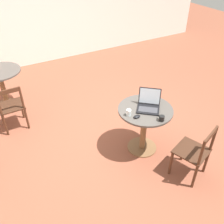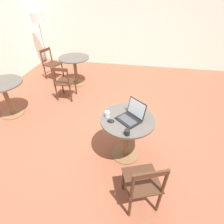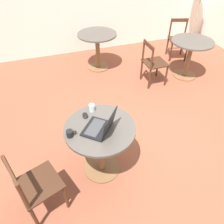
% 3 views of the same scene
% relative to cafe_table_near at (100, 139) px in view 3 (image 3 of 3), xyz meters
% --- Properties ---
extents(ground_plane, '(16.00, 16.00, 0.00)m').
position_rel_cafe_table_near_xyz_m(ground_plane, '(0.69, 0.20, -0.55)').
color(ground_plane, brown).
extents(cafe_table_near, '(0.78, 0.78, 0.74)m').
position_rel_cafe_table_near_xyz_m(cafe_table_near, '(0.00, 0.00, 0.00)').
color(cafe_table_near, brown).
rests_on(cafe_table_near, ground_plane).
extents(cafe_table_mid, '(0.78, 0.78, 0.74)m').
position_rel_cafe_table_near_xyz_m(cafe_table_mid, '(2.26, 1.61, 0.00)').
color(cafe_table_mid, brown).
rests_on(cafe_table_mid, ground_plane).
extents(cafe_table_far, '(0.78, 0.78, 0.74)m').
position_rel_cafe_table_near_xyz_m(cafe_table_far, '(0.67, 2.51, 0.00)').
color(cafe_table_far, brown).
rests_on(cafe_table_far, ground_plane).
extents(chair_near_left, '(0.51, 0.51, 0.83)m').
position_rel_cafe_table_near_xyz_m(chair_near_left, '(-0.76, -0.27, -0.13)').
color(chair_near_left, '#472819').
rests_on(chair_near_left, ground_plane).
extents(chair_mid_back, '(0.50, 0.50, 0.83)m').
position_rel_cafe_table_near_xyz_m(chair_mid_back, '(2.50, 2.41, -0.13)').
color(chair_mid_back, '#472819').
rests_on(chair_mid_back, ground_plane).
extents(chair_mid_left, '(0.40, 0.40, 0.83)m').
position_rel_cafe_table_near_xyz_m(chair_mid_left, '(1.48, 1.61, -0.13)').
color(chair_mid_left, '#472819').
rests_on(chair_mid_left, ground_plane).
extents(laptop, '(0.42, 0.43, 0.26)m').
position_rel_cafe_table_near_xyz_m(laptop, '(-0.00, -0.05, 0.24)').
color(laptop, black).
rests_on(laptop, cafe_table_near).
extents(mouse, '(0.06, 0.10, 0.03)m').
position_rel_cafe_table_near_xyz_m(mouse, '(-0.11, 0.22, 0.21)').
color(mouse, black).
rests_on(mouse, cafe_table_near).
extents(mug, '(0.11, 0.07, 0.08)m').
position_rel_cafe_table_near_xyz_m(mug, '(-0.32, -0.03, 0.23)').
color(mug, black).
rests_on(mug, cafe_table_near).
extents(drinking_glass, '(0.07, 0.07, 0.09)m').
position_rel_cafe_table_near_xyz_m(drinking_glass, '(-0.01, 0.29, 0.24)').
color(drinking_glass, silver).
rests_on(drinking_glass, cafe_table_near).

